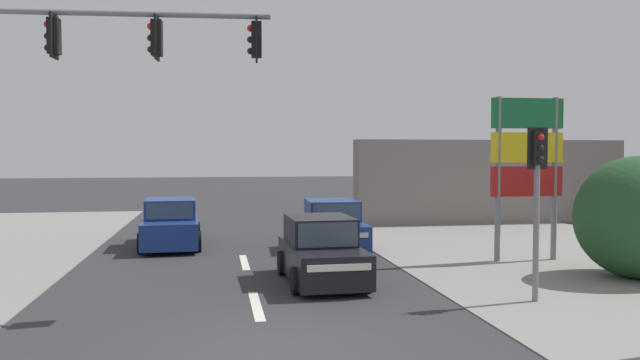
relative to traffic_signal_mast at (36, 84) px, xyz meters
name	(u,v)px	position (x,y,z in m)	size (l,w,h in m)	color
ground_plane	(269,353)	(4.11, -3.22, -4.35)	(140.00, 140.00, 0.00)	#303033
lane_dash_mid	(256,305)	(4.11, -0.22, -4.35)	(0.20, 2.40, 0.01)	silver
lane_dash_far	(244,262)	(4.11, 4.78, -4.35)	(0.20, 2.40, 0.01)	silver
traffic_signal_mast	(36,84)	(0.00, 0.00, 0.00)	(6.88, 0.77, 6.00)	slate
pedestal_signal_right_kerb	(537,184)	(9.74, -0.91, -1.94)	(0.44, 0.29, 3.56)	slate
shopping_plaza_sign	(527,155)	(11.93, 3.66, -1.37)	(2.10, 0.16, 4.60)	slate
shopfront_wall_far	(491,182)	(15.11, 12.78, -2.55)	(12.00, 1.00, 3.60)	gray
hatchback_crossing_left	(321,252)	(5.78, 1.84, -3.65)	(1.85, 3.68, 1.53)	black
sedan_oncoming_near	(332,227)	(6.95, 6.67, -3.65)	(2.01, 4.30, 1.56)	navy
sedan_receding_far	(171,225)	(1.90, 8.10, -3.65)	(2.01, 4.29, 1.56)	navy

